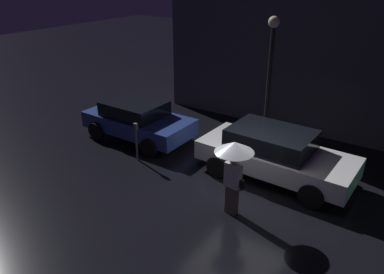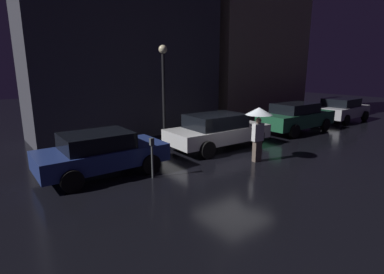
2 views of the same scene
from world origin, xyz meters
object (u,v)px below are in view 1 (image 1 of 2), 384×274
at_px(parked_car_white, 274,153).
at_px(pedestrian_with_umbrella, 234,159).
at_px(parked_car_blue, 138,119).
at_px(parking_meter, 136,138).
at_px(street_lamp_near, 270,63).

bearing_deg(parked_car_white, pedestrian_with_umbrella, -91.41).
bearing_deg(parked_car_blue, parking_meter, -49.29).
bearing_deg(street_lamp_near, pedestrian_with_umbrella, -76.13).
bearing_deg(parking_meter, parked_car_white, 20.01).
bearing_deg(parking_meter, pedestrian_with_umbrella, -12.08).
bearing_deg(parked_car_white, parked_car_blue, -176.33).
relative_size(parked_car_blue, pedestrian_with_umbrella, 2.01).
height_order(pedestrian_with_umbrella, street_lamp_near, street_lamp_near).
distance_m(parked_car_blue, parking_meter, 1.70).
distance_m(parked_car_blue, street_lamp_near, 4.93).
height_order(parked_car_white, street_lamp_near, street_lamp_near).
bearing_deg(pedestrian_with_umbrella, parked_car_blue, 164.26).
xyz_separation_m(parked_car_white, parking_meter, (-3.97, -1.44, 0.02)).
bearing_deg(pedestrian_with_umbrella, street_lamp_near, 111.41).
bearing_deg(parking_meter, parked_car_blue, 130.04).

